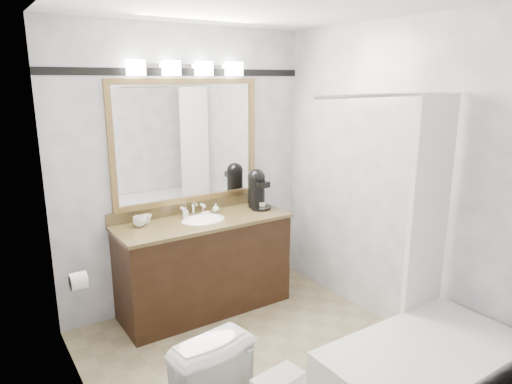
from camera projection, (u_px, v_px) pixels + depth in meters
room at (271, 201)px, 3.06m from camera, size 2.42×2.62×2.52m
vanity at (204, 263)px, 4.08m from camera, size 1.53×0.58×0.97m
mirror at (187, 142)px, 4.04m from camera, size 1.40×0.04×1.10m
vanity_light_bar at (188, 68)px, 3.84m from camera, size 1.02×0.14×0.12m
accent_stripe at (184, 72)px, 3.90m from camera, size 2.40×0.01×0.06m
bathtub at (424, 368)px, 2.86m from camera, size 1.30×0.75×1.96m
tp_roll at (78, 281)px, 3.12m from camera, size 0.11×0.12×0.12m
coffee_maker at (257, 188)px, 4.30m from camera, size 0.19×0.24×0.37m
cup_left at (140, 221)px, 3.79m from camera, size 0.13×0.13×0.09m
cup_right at (147, 219)px, 3.87m from camera, size 0.08×0.08×0.07m
soap_bottle_a at (186, 213)px, 4.02m from camera, size 0.05×0.05×0.09m
soap_bottle_b at (216, 208)px, 4.19m from camera, size 0.07×0.07×0.08m
soap_bar at (206, 214)px, 4.12m from camera, size 0.08×0.06×0.02m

